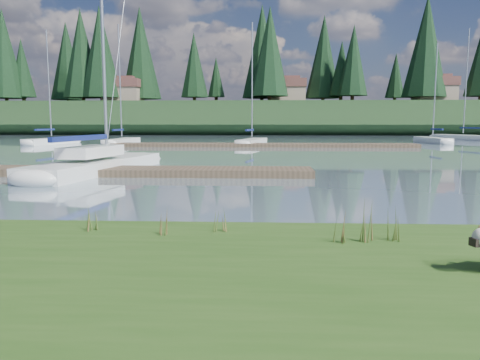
{
  "coord_description": "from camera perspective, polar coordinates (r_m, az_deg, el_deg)",
  "views": [
    {
      "loc": [
        1.94,
        -10.22,
        2.28
      ],
      "look_at": [
        1.47,
        -0.5,
        1.03
      ],
      "focal_mm": 35.0,
      "sensor_mm": 36.0,
      "label": 1
    }
  ],
  "objects": [
    {
      "name": "ground",
      "position": [
        40.33,
        0.0,
        4.07
      ],
      "size": [
        200.0,
        200.0,
        0.0
      ],
      "primitive_type": "plane",
      "color": "gray",
      "rests_on": "ground"
    },
    {
      "name": "bank",
      "position": [
        5.1,
        -20.95,
        -17.57
      ],
      "size": [
        60.0,
        9.0,
        0.35
      ],
      "primitive_type": "cube",
      "color": "#2C4B18",
      "rests_on": "ground"
    },
    {
      "name": "ridge",
      "position": [
        83.24,
        1.44,
        7.46
      ],
      "size": [
        200.0,
        20.0,
        5.0
      ],
      "primitive_type": "cube",
      "color": "#1A3118",
      "rests_on": "ground"
    },
    {
      "name": "sailboat_main",
      "position": [
        22.12,
        -15.96,
        2.21
      ],
      "size": [
        3.76,
        10.25,
        14.34
      ],
      "rotation": [
        0.0,
        0.0,
        1.39
      ],
      "color": "white",
      "rests_on": "ground"
    },
    {
      "name": "dock_near",
      "position": [
        20.23,
        -14.34,
        1.04
      ],
      "size": [
        16.0,
        2.0,
        0.3
      ],
      "primitive_type": "cube",
      "color": "#4C3D2C",
      "rests_on": "ground"
    },
    {
      "name": "dock_far",
      "position": [
        40.27,
        2.85,
        4.27
      ],
      "size": [
        26.0,
        2.2,
        0.3
      ],
      "primitive_type": "cube",
      "color": "#4C3D2C",
      "rests_on": "ground"
    },
    {
      "name": "sailboat_bg_0",
      "position": [
        48.88,
        -21.49,
        4.51
      ],
      "size": [
        3.29,
        7.52,
        10.79
      ],
      "rotation": [
        0.0,
        0.0,
        1.31
      ],
      "color": "white",
      "rests_on": "ground"
    },
    {
      "name": "sailboat_bg_1",
      "position": [
        45.83,
        -13.93,
        4.66
      ],
      "size": [
        1.83,
        7.43,
        11.06
      ],
      "rotation": [
        0.0,
        0.0,
        1.52
      ],
      "color": "white",
      "rests_on": "ground"
    },
    {
      "name": "sailboat_bg_2",
      "position": [
        43.68,
        1.66,
        4.75
      ],
      "size": [
        3.0,
        7.44,
        11.04
      ],
      "rotation": [
        0.0,
        0.0,
        1.35
      ],
      "color": "white",
      "rests_on": "ground"
    },
    {
      "name": "sailboat_bg_4",
      "position": [
        51.0,
        22.13,
        4.58
      ],
      "size": [
        2.08,
        6.67,
        9.84
      ],
      "rotation": [
        0.0,
        0.0,
        1.69
      ],
      "color": "white",
      "rests_on": "ground"
    },
    {
      "name": "sailboat_bg_5",
      "position": [
        61.02,
        24.99,
        4.79
      ],
      "size": [
        5.3,
        8.94,
        12.75
      ],
      "rotation": [
        0.0,
        0.0,
        1.99
      ],
      "color": "white",
      "rests_on": "ground"
    },
    {
      "name": "weed_0",
      "position": [
        8.03,
        -9.53,
        -5.15
      ],
      "size": [
        0.17,
        0.14,
        0.5
      ],
      "color": "#475B23",
      "rests_on": "bank"
    },
    {
      "name": "weed_1",
      "position": [
        8.13,
        -2.39,
        -5.03
      ],
      "size": [
        0.17,
        0.14,
        0.45
      ],
      "color": "#475B23",
      "rests_on": "bank"
    },
    {
      "name": "weed_2",
      "position": [
        7.72,
        15.18,
        -5.09
      ],
      "size": [
        0.17,
        0.14,
        0.73
      ],
      "color": "#475B23",
      "rests_on": "bank"
    },
    {
      "name": "weed_3",
      "position": [
        8.64,
        -17.75,
        -4.65
      ],
      "size": [
        0.17,
        0.14,
        0.45
      ],
      "color": "#475B23",
      "rests_on": "bank"
    },
    {
      "name": "weed_4",
      "position": [
        7.58,
        11.87,
        -5.93
      ],
      "size": [
        0.17,
        0.14,
        0.51
      ],
      "color": "#475B23",
      "rests_on": "bank"
    },
    {
      "name": "weed_5",
      "position": [
        7.94,
        18.28,
        -5.33
      ],
      "size": [
        0.17,
        0.14,
        0.58
      ],
      "color": "#475B23",
      "rests_on": "bank"
    },
    {
      "name": "mud_lip",
      "position": [
        9.1,
        -9.71,
        -6.84
      ],
      "size": [
        60.0,
        0.5,
        0.14
      ],
      "primitive_type": "cube",
      "color": "#33281C",
      "rests_on": "ground"
    },
    {
      "name": "conifer_1",
      "position": [
        91.85,
        -25.03,
        12.26
      ],
      "size": [
        4.4,
        4.4,
        11.3
      ],
      "color": "#382619",
      "rests_on": "ridge"
    },
    {
      "name": "conifer_2",
      "position": [
        83.49,
        -16.65,
        14.77
      ],
      "size": [
        6.6,
        6.6,
        16.05
      ],
      "color": "#382619",
      "rests_on": "ridge"
    },
    {
      "name": "conifer_3",
      "position": [
        83.61,
        -5.62,
        13.77
      ],
      "size": [
        4.84,
        4.84,
        12.25
      ],
      "color": "#382619",
      "rests_on": "ridge"
    },
    {
      "name": "conifer_4",
      "position": [
        76.99,
        3.66,
        15.37
      ],
      "size": [
        6.16,
        6.16,
        15.1
      ],
      "color": "#382619",
      "rests_on": "ridge"
    },
    {
      "name": "conifer_5",
      "position": [
        81.72,
        12.27,
        13.15
      ],
      "size": [
        3.96,
        3.96,
        10.35
      ],
      "color": "#382619",
      "rests_on": "ridge"
    },
    {
      "name": "conifer_6",
      "position": [
        83.27,
        21.74,
        14.89
      ],
      "size": [
        7.04,
        7.04,
        17.0
      ],
      "color": "#382619",
      "rests_on": "ridge"
    },
    {
      "name": "house_0",
      "position": [
        83.86,
        -14.07,
        10.54
      ],
      "size": [
        6.3,
        5.3,
        4.65
      ],
      "color": "gray",
      "rests_on": "ridge"
    },
    {
      "name": "house_1",
      "position": [
        81.47,
        5.72,
        10.82
      ],
      "size": [
        6.3,
        5.3,
        4.65
      ],
      "color": "gray",
      "rests_on": "ridge"
    },
    {
      "name": "house_2",
      "position": [
        84.19,
        22.6,
        10.19
      ],
      "size": [
        6.3,
        5.3,
        4.65
      ],
      "color": "gray",
      "rests_on": "ridge"
    }
  ]
}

